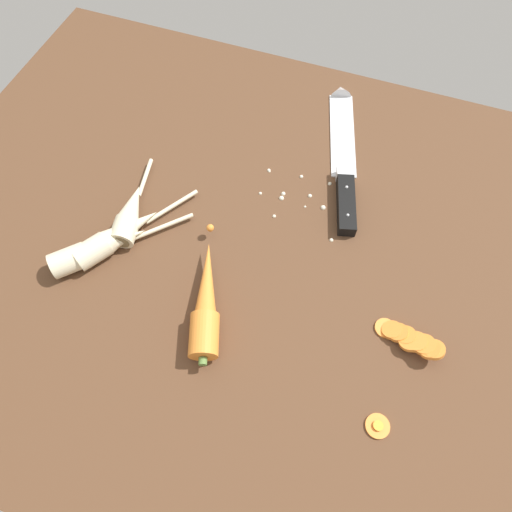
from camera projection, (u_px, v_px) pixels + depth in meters
The scene contains 9 objects.
ground_plane at pixel (260, 256), 74.76cm from camera, with size 120.00×90.00×4.00cm, color brown.
chefs_knife at pixel (343, 150), 82.11cm from camera, with size 13.00×34.25×4.18cm.
whole_carrot at pixel (206, 302), 66.50cm from camera, with size 10.02×21.21×4.20cm.
parsnip_front at pixel (118, 236), 71.97cm from camera, with size 13.70×20.09×4.00cm.
parsnip_mid_left at pixel (99, 249), 70.86cm from camera, with size 17.63×18.17×4.00cm.
parsnip_mid_right at pixel (131, 212), 74.08cm from camera, with size 5.98×17.65×4.00cm.
carrot_slice_stack at pixel (411, 339), 64.58cm from camera, with size 9.75×4.78×3.62cm.
carrot_slice_stray_near at pixel (378, 426), 59.97cm from camera, with size 3.25×3.25×0.70cm.
mince_crumbs at pixel (304, 197), 77.55cm from camera, with size 15.89×11.53×0.87cm.
Camera 1 is at (11.48, -33.77, 63.70)cm, focal length 32.12 mm.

